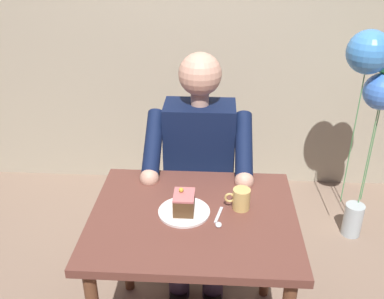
# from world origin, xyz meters

# --- Properties ---
(dining_table) EXTENTS (0.85, 0.71, 0.72)m
(dining_table) POSITION_xyz_m (0.00, 0.00, 0.62)
(dining_table) COLOR brown
(dining_table) RESTS_ON ground
(chair) EXTENTS (0.42, 0.42, 0.91)m
(chair) POSITION_xyz_m (0.00, -0.65, 0.50)
(chair) COLOR #502838
(chair) RESTS_ON ground
(seated_person) EXTENTS (0.53, 0.58, 1.25)m
(seated_person) POSITION_xyz_m (-0.00, -0.48, 0.66)
(seated_person) COLOR #0E1939
(seated_person) RESTS_ON ground
(dessert_plate) EXTENTS (0.22, 0.22, 0.01)m
(dessert_plate) POSITION_xyz_m (0.04, -0.01, 0.72)
(dessert_plate) COLOR white
(dessert_plate) RESTS_ON dining_table
(cake_slice) EXTENTS (0.09, 0.11, 0.10)m
(cake_slice) POSITION_xyz_m (0.04, -0.01, 0.77)
(cake_slice) COLOR #53371F
(cake_slice) RESTS_ON dessert_plate
(coffee_cup) EXTENTS (0.11, 0.07, 0.09)m
(coffee_cup) POSITION_xyz_m (-0.20, -0.06, 0.77)
(coffee_cup) COLOR tan
(coffee_cup) RESTS_ON dining_table
(dessert_spoon) EXTENTS (0.04, 0.14, 0.01)m
(dessert_spoon) POSITION_xyz_m (-0.10, 0.04, 0.72)
(dessert_spoon) COLOR silver
(dessert_spoon) RESTS_ON dining_table
(balloon_display) EXTENTS (0.36, 0.26, 1.30)m
(balloon_display) POSITION_xyz_m (-0.96, -0.89, 1.02)
(balloon_display) COLOR #B2C1C6
(balloon_display) RESTS_ON ground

